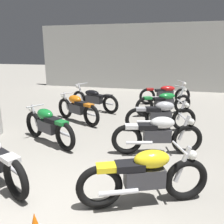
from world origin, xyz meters
The scene contains 9 objects.
back_wall centered at (0.00, 11.25, 1.80)m, with size 12.59×0.24×3.60m, color #B2B2AD.
motorcycle_left_row_1 centered at (-1.27, 2.60, 0.46)m, with size 1.81×0.98×0.88m.
motorcycle_left_row_2 centered at (-1.27, 4.38, 0.46)m, with size 1.79×1.03×0.88m.
motorcycle_left_row_3 centered at (-1.24, 5.88, 0.45)m, with size 2.07×0.97×0.97m.
motorcycle_right_row_0 centered at (1.28, 0.87, 0.46)m, with size 1.85×0.90×0.88m.
motorcycle_right_row_1 centered at (1.33, 2.65, 0.46)m, with size 1.93×0.71×0.88m.
motorcycle_right_row_2 centered at (1.31, 4.19, 0.46)m, with size 1.93×0.72×0.88m.
motorcycle_right_row_3 centered at (1.32, 5.98, 0.45)m, with size 1.88×1.28×0.97m.
motorcycle_right_row_4 centered at (1.28, 7.68, 0.45)m, with size 2.08×0.94×0.97m.
Camera 1 is at (1.59, -2.14, 2.21)m, focal length 37.34 mm.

